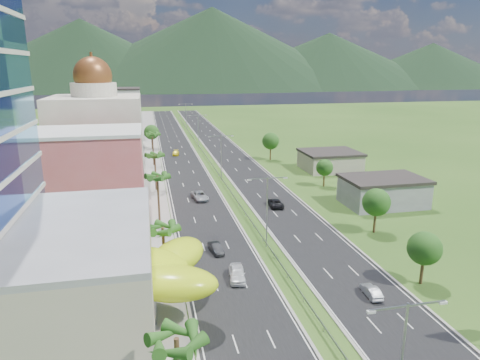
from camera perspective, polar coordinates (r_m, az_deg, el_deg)
ground at (r=57.18m, az=6.30°, el=-12.83°), size 500.00×500.00×0.00m
road_left at (r=140.66m, az=-8.31°, el=3.89°), size 11.00×260.00×0.04m
road_right at (r=142.43m, az=-2.27°, el=4.18°), size 11.00×260.00×0.04m
sidewalk_left at (r=140.36m, az=-12.19°, el=3.71°), size 7.00×260.00×0.12m
median_guardrail at (r=123.72m, az=-4.24°, el=2.78°), size 0.10×216.06×0.76m
streetlight_median_a at (r=34.49m, az=20.79°, el=-21.19°), size 6.04×0.25×11.00m
streetlight_median_b at (r=63.35m, az=3.63°, el=-3.31°), size 6.04×0.25×11.00m
streetlight_median_c at (r=101.20m, az=-2.54°, el=3.63°), size 6.04×0.25×11.00m
streetlight_median_d at (r=145.16m, az=-5.58°, el=7.01°), size 6.04×0.25×11.00m
streetlight_median_e at (r=189.61m, az=-7.22°, el=8.81°), size 6.04×0.25×11.00m
lime_canopy at (r=48.96m, az=-15.21°, el=-11.76°), size 18.00×15.00×7.40m
pink_shophouse at (r=82.86m, az=-19.77°, el=0.74°), size 20.00×15.00×15.00m
domed_building at (r=104.57m, az=-18.44°, el=5.81°), size 20.00×20.00×28.70m
midrise_grey at (r=129.59m, az=-16.79°, el=6.06°), size 16.00×15.00×16.00m
midrise_beige at (r=151.53m, az=-16.16°, el=6.73°), size 16.00×15.00×13.00m
midrise_white at (r=174.04m, az=-15.76°, el=8.58°), size 16.00×15.00×18.00m
shed_near at (r=88.74m, az=18.53°, el=-1.59°), size 15.00×10.00×5.00m
shed_far at (r=115.51m, az=11.89°, el=2.43°), size 14.00×12.00×4.40m
palm_tree_a at (r=31.81m, az=-8.45°, el=-20.86°), size 3.60×3.60×9.10m
palm_tree_b at (r=53.52m, az=-10.24°, el=-6.67°), size 3.60×3.60×8.10m
palm_tree_c at (r=72.14m, az=-10.94°, el=0.16°), size 3.60×3.60×9.60m
palm_tree_d at (r=94.77m, az=-11.31°, el=3.06°), size 3.60×3.60×8.60m
palm_tree_e at (r=119.25m, az=-11.60°, el=5.82°), size 3.60×3.60×9.40m
leafy_tree_lfar at (r=144.37m, az=-11.72°, el=6.26°), size 4.90×4.90×8.05m
leafy_tree_ra at (r=58.08m, az=23.39°, el=-8.39°), size 4.20×4.20×6.90m
leafy_tree_rb at (r=72.85m, az=17.72°, el=-2.87°), size 4.55×4.55×7.47m
leafy_tree_rc at (r=98.49m, az=11.21°, el=1.62°), size 3.85×3.85×6.33m
leafy_tree_rd at (r=124.60m, az=4.10°, el=5.20°), size 4.90×4.90×8.05m
mountain_ridge at (r=504.40m, az=-3.55°, el=11.87°), size 860.00×140.00×90.00m
car_white_near_left at (r=56.06m, az=-0.40°, el=-12.33°), size 2.57×5.07×1.66m
car_dark_left at (r=63.65m, az=-3.25°, el=-9.04°), size 2.11×4.28×1.35m
car_silver_mid_left at (r=88.10m, az=-5.40°, el=-2.11°), size 3.50×6.09×1.60m
car_yellow_far_left at (r=133.41m, az=-8.56°, el=3.59°), size 2.41×4.83×1.35m
car_silver_right at (r=54.76m, az=17.09°, el=-13.99°), size 1.57×3.93×1.27m
car_dark_far_right at (r=83.87m, az=4.69°, el=-3.01°), size 2.71×5.53×1.51m
motorcycle at (r=56.71m, az=-5.31°, el=-12.22°), size 0.71×2.18×1.38m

